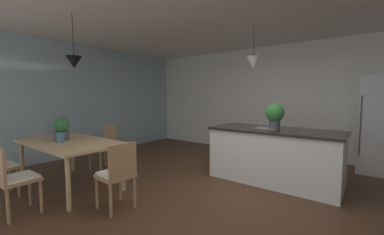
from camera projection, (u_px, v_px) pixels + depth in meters
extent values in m
cube|color=#4C301E|center=(220.00, 202.00, 3.28)|extent=(10.00, 8.40, 0.04)
cube|color=white|center=(289.00, 101.00, 5.75)|extent=(10.00, 0.12, 2.70)
cube|color=#9EB7C6|center=(73.00, 101.00, 5.62)|extent=(0.06, 8.40, 2.70)
cube|color=tan|center=(70.00, 142.00, 3.74)|extent=(1.76, 0.99, 0.04)
cylinder|color=tan|center=(72.00, 153.00, 4.58)|extent=(0.06, 0.06, 0.72)
cylinder|color=tan|center=(123.00, 168.00, 3.62)|extent=(0.06, 0.06, 0.72)
cylinder|color=tan|center=(22.00, 162.00, 3.93)|extent=(0.06, 0.06, 0.72)
cylinder|color=tan|center=(68.00, 183.00, 2.97)|extent=(0.06, 0.06, 0.72)
cube|color=#A87F56|center=(115.00, 176.00, 3.04)|extent=(0.43, 0.43, 0.04)
cube|color=white|center=(115.00, 173.00, 3.04)|extent=(0.39, 0.39, 0.03)
cube|color=#A87F56|center=(123.00, 161.00, 2.91)|extent=(0.06, 0.38, 0.42)
cylinder|color=#A87F56|center=(97.00, 193.00, 3.05)|extent=(0.04, 0.04, 0.41)
cylinder|color=#A87F56|center=(120.00, 186.00, 3.30)|extent=(0.04, 0.04, 0.41)
cylinder|color=#A87F56|center=(111.00, 201.00, 2.82)|extent=(0.04, 0.04, 0.41)
cylinder|color=#A87F56|center=(135.00, 192.00, 3.08)|extent=(0.04, 0.04, 0.41)
cube|color=#A87F56|center=(19.00, 180.00, 2.89)|extent=(0.41, 0.41, 0.04)
cube|color=white|center=(19.00, 177.00, 2.88)|extent=(0.37, 0.37, 0.03)
cylinder|color=#A87F56|center=(30.00, 190.00, 3.14)|extent=(0.04, 0.04, 0.41)
cylinder|color=#A87F56|center=(41.00, 196.00, 2.94)|extent=(0.04, 0.04, 0.41)
cylinder|color=#A87F56|center=(8.00, 207.00, 2.67)|extent=(0.04, 0.04, 0.41)
cube|color=#A87F56|center=(103.00, 148.00, 4.65)|extent=(0.42, 0.42, 0.04)
cube|color=white|center=(103.00, 147.00, 4.65)|extent=(0.37, 0.37, 0.03)
cube|color=#A87F56|center=(110.00, 136.00, 4.78)|extent=(0.38, 0.05, 0.42)
cylinder|color=#A87F56|center=(100.00, 163.00, 4.43)|extent=(0.04, 0.04, 0.41)
cylinder|color=#A87F56|center=(90.00, 160.00, 4.63)|extent=(0.04, 0.04, 0.41)
cylinder|color=#A87F56|center=(116.00, 159.00, 4.71)|extent=(0.04, 0.04, 0.41)
cylinder|color=#A87F56|center=(105.00, 157.00, 4.91)|extent=(0.04, 0.04, 0.41)
cylinder|color=#A87F56|center=(11.00, 178.00, 3.62)|extent=(0.04, 0.04, 0.41)
cylinder|color=#A87F56|center=(19.00, 183.00, 3.42)|extent=(0.04, 0.04, 0.41)
cube|color=white|center=(274.00, 156.00, 4.01)|extent=(2.04, 0.85, 0.88)
cube|color=black|center=(275.00, 130.00, 3.98)|extent=(2.10, 0.91, 0.04)
cube|color=gray|center=(266.00, 128.00, 4.06)|extent=(0.36, 0.30, 0.01)
cube|color=silver|center=(380.00, 125.00, 4.41)|extent=(0.66, 0.64, 1.84)
cylinder|color=#4C4C4C|center=(360.00, 126.00, 4.32)|extent=(0.02, 0.02, 1.10)
cylinder|color=black|center=(73.00, 35.00, 3.59)|extent=(0.01, 0.01, 0.64)
cone|color=black|center=(74.00, 62.00, 3.62)|extent=(0.24, 0.24, 0.18)
cylinder|color=black|center=(254.00, 40.00, 4.09)|extent=(0.01, 0.01, 0.56)
cone|color=#B7B7B7|center=(253.00, 63.00, 4.12)|extent=(0.21, 0.21, 0.21)
cylinder|color=#4C4C51|center=(274.00, 125.00, 3.97)|extent=(0.18, 0.18, 0.15)
sphere|color=#387F3D|center=(275.00, 113.00, 3.95)|extent=(0.31, 0.31, 0.31)
cylinder|color=#4C4C51|center=(62.00, 136.00, 3.81)|extent=(0.23, 0.23, 0.14)
sphere|color=#2D6B33|center=(61.00, 125.00, 3.79)|extent=(0.24, 0.24, 0.24)
cylinder|color=slate|center=(61.00, 137.00, 3.65)|extent=(0.12, 0.12, 0.15)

